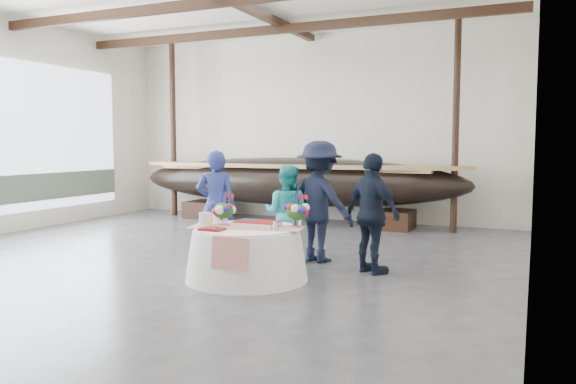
% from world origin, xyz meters
% --- Properties ---
extents(floor, '(10.00, 12.00, 0.01)m').
position_xyz_m(floor, '(0.00, 0.00, 0.00)').
color(floor, '#3D3D42').
rests_on(floor, ground).
extents(wall_back, '(10.00, 0.02, 4.50)m').
position_xyz_m(wall_back, '(0.00, 6.00, 2.25)').
color(wall_back, silver).
rests_on(wall_back, ground).
extents(wall_right, '(0.02, 12.00, 4.50)m').
position_xyz_m(wall_right, '(5.00, 0.00, 2.25)').
color(wall_right, silver).
rests_on(wall_right, ground).
extents(pavilion_structure, '(9.80, 11.76, 4.50)m').
position_xyz_m(pavilion_structure, '(0.00, 0.86, 4.00)').
color(pavilion_structure, black).
rests_on(pavilion_structure, ground).
extents(longboat_display, '(8.18, 1.64, 1.53)m').
position_xyz_m(longboat_display, '(-0.16, 5.10, 0.98)').
color(longboat_display, black).
rests_on(longboat_display, ground).
extents(banquet_table, '(1.68, 1.68, 0.72)m').
position_xyz_m(banquet_table, '(1.45, -0.24, 0.36)').
color(banquet_table, white).
rests_on(banquet_table, ground).
extents(tabletop_items, '(1.63, 1.05, 0.40)m').
position_xyz_m(tabletop_items, '(1.46, -0.08, 0.87)').
color(tabletop_items, red).
rests_on(tabletop_items, banquet_table).
extents(guest_woman_blue, '(0.76, 0.66, 1.75)m').
position_xyz_m(guest_woman_blue, '(0.34, 0.82, 0.88)').
color(guest_woman_blue, navy).
rests_on(guest_woman_blue, ground).
extents(guest_woman_teal, '(0.79, 0.64, 1.53)m').
position_xyz_m(guest_woman_teal, '(1.46, 1.09, 0.76)').
color(guest_woman_teal, '#22AFB0').
rests_on(guest_woman_teal, ground).
extents(guest_man_left, '(1.39, 1.06, 1.90)m').
position_xyz_m(guest_man_left, '(1.94, 1.29, 0.95)').
color(guest_man_left, black).
rests_on(guest_man_left, ground).
extents(guest_man_right, '(1.08, 0.90, 1.73)m').
position_xyz_m(guest_man_right, '(2.93, 0.81, 0.86)').
color(guest_man_right, black).
rests_on(guest_man_right, ground).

